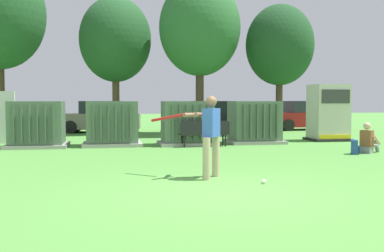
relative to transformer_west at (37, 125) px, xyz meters
name	(u,v)px	position (x,y,z in m)	size (l,w,h in m)	color
ground_plane	(225,193)	(4.53, -8.85, -0.79)	(96.00, 96.00, 0.00)	#51933D
transformer_west	(37,125)	(0.00, 0.00, 0.00)	(2.10, 1.70, 1.62)	#9E9B93
transformer_mid_west	(112,124)	(2.60, 0.08, 0.00)	(2.10, 1.70, 1.62)	#9E9B93
transformer_mid_east	(187,124)	(5.34, -0.08, 0.00)	(2.10, 1.70, 1.62)	#9E9B93
transformer_east	(254,123)	(8.02, 0.14, 0.00)	(2.10, 1.70, 1.62)	#9E9B93
generator_enclosure	(328,113)	(11.35, 0.65, 0.35)	(1.60, 1.40, 2.30)	#262626
park_bench	(205,132)	(5.83, -0.93, -0.25)	(1.83, 0.57, 0.92)	black
batter	(209,132)	(4.60, -7.24, 0.19)	(1.42, 1.19, 1.74)	tan
sports_ball	(264,182)	(5.52, -8.10, -0.74)	(0.09, 0.09, 0.09)	white
seated_spectator	(368,141)	(10.51, -3.67, -0.41)	(0.78, 0.68, 0.96)	gray
backpack	(355,147)	(9.90, -3.92, -0.57)	(0.36, 0.38, 0.44)	#264C8C
tree_center_left	(115,40)	(2.81, 6.32, 3.87)	(3.55, 3.55, 6.79)	brown
tree_center_right	(200,28)	(6.80, 4.85, 4.33)	(3.91, 3.91, 7.46)	#4C3828
tree_right	(280,45)	(10.70, 4.45, 3.54)	(3.30, 3.30, 6.31)	#4C3828
parked_car_left_of_center	(100,118)	(2.00, 7.24, -0.04)	(4.39, 2.34, 1.62)	gray
parked_car_right_of_center	(209,117)	(7.78, 7.28, -0.04)	(4.35, 2.25, 1.62)	black
parked_car_rightmost	(304,116)	(13.28, 7.28, -0.04)	(4.28, 2.08, 1.62)	maroon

